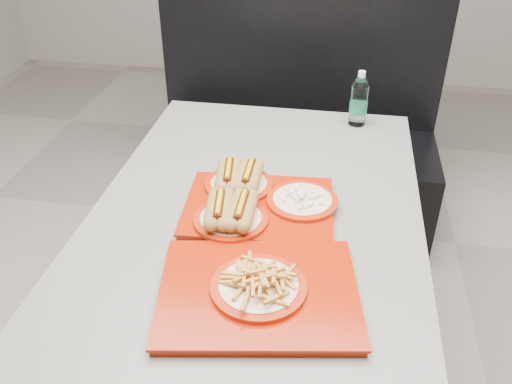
% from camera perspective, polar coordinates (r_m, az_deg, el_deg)
% --- Properties ---
extents(diner_table, '(0.92, 1.42, 0.75)m').
position_cam_1_polar(diner_table, '(1.58, -0.07, -7.14)').
color(diner_table, black).
rests_on(diner_table, ground).
extents(booth_bench, '(1.30, 0.57, 1.35)m').
position_cam_1_polar(booth_bench, '(2.59, 4.01, 5.29)').
color(booth_bench, black).
rests_on(booth_bench, ground).
extents(tray_near, '(0.42, 0.37, 0.09)m').
position_cam_1_polar(tray_near, '(1.48, -0.35, -0.90)').
color(tray_near, '#9A1A04').
rests_on(tray_near, diner_table).
extents(tray_far, '(0.49, 0.41, 0.09)m').
position_cam_1_polar(tray_far, '(1.21, 0.27, -10.17)').
color(tray_far, '#9A1A04').
rests_on(tray_far, diner_table).
extents(water_bottle, '(0.06, 0.06, 0.20)m').
position_cam_1_polar(water_bottle, '(1.96, 10.77, 9.31)').
color(water_bottle, silver).
rests_on(water_bottle, diner_table).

